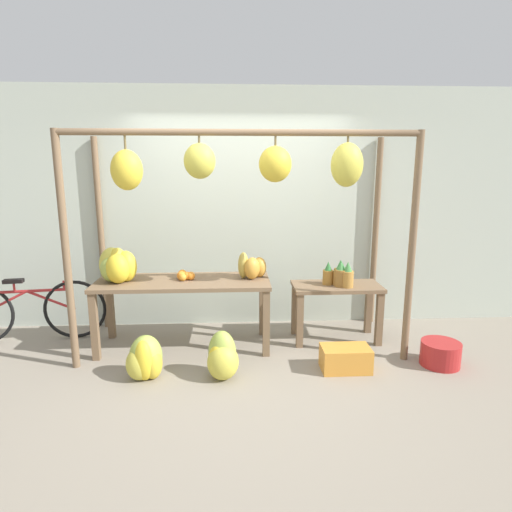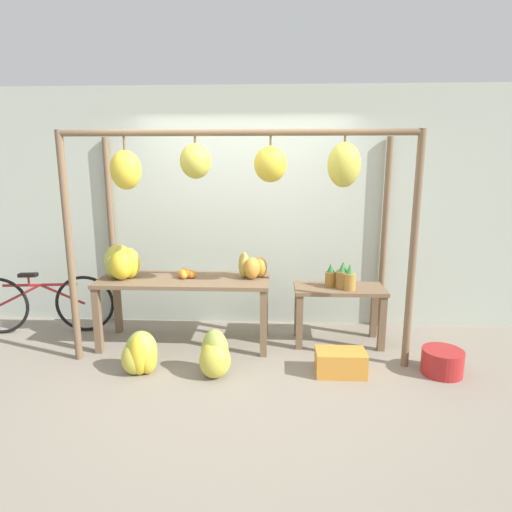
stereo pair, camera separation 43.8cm
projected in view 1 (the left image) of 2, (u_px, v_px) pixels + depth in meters
The scene contains 14 objects.
ground_plane at pixel (244, 373), 4.03m from camera, with size 20.00×20.00×0.00m, color gray.
shop_wall_back at pixel (240, 210), 5.08m from camera, with size 8.00×0.08×2.80m.
stall_awning at pixel (243, 187), 4.02m from camera, with size 3.31×1.24×2.23m.
display_table_main at pixel (183, 289), 4.49m from camera, with size 1.81×0.67×0.74m.
display_table_side at pixel (336, 297), 4.71m from camera, with size 0.96×0.47×0.63m.
banana_pile_on_table at pixel (117, 266), 4.39m from camera, with size 0.49×0.46×0.35m.
orange_pile at pixel (184, 276), 4.48m from camera, with size 0.19×0.20×0.09m.
pineapple_cluster at pixel (340, 275), 4.62m from camera, with size 0.31×0.25×0.28m.
banana_pile_ground_left at pixel (145, 360), 3.88m from camera, with size 0.40×0.38×0.41m.
banana_pile_ground_right at pixel (222, 358), 3.90m from camera, with size 0.35×0.38×0.44m.
fruit_crate_white at pixel (345, 359), 4.06m from camera, with size 0.46×0.27×0.23m.
blue_bucket at pixel (440, 354), 4.16m from camera, with size 0.38×0.38×0.24m.
parked_bicycle at pixel (29, 311), 4.69m from camera, with size 1.62×0.24×0.71m.
papaya_pile at pixel (252, 267), 4.53m from camera, with size 0.32×0.30×0.28m.
Camera 1 is at (-0.09, -3.71, 1.91)m, focal length 30.00 mm.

